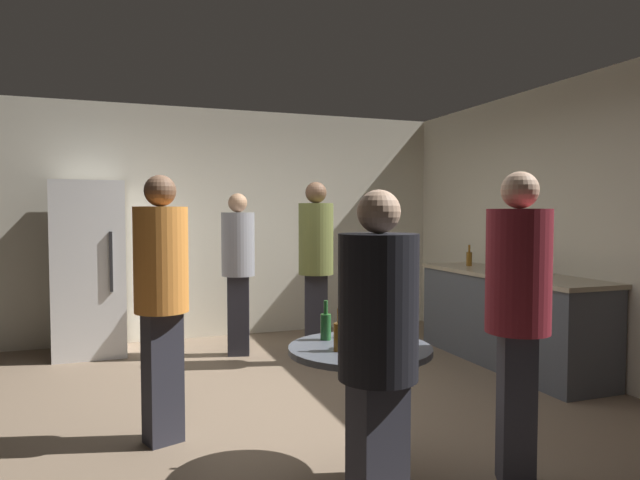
{
  "coord_description": "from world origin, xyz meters",
  "views": [
    {
      "loc": [
        -1.26,
        -4.02,
        1.48
      ],
      "look_at": [
        0.18,
        0.0,
        1.27
      ],
      "focal_mm": 31.22,
      "sensor_mm": 36.0,
      "label": 1
    }
  ],
  "objects_px": {
    "person_in_maroon_shirt": "(518,303)",
    "beer_bottle_green": "(326,326)",
    "kettle": "(495,264)",
    "person_in_orange_shirt": "(161,287)",
    "refrigerator": "(90,268)",
    "foreground_table": "(360,365)",
    "beer_bottle_brown": "(366,323)",
    "person_in_gray_shirt": "(238,261)",
    "person_in_black_shirt": "(378,346)",
    "person_in_olive_shirt": "(316,257)",
    "beer_bottle_amber": "(339,335)",
    "wine_bottle_on_counter": "(518,261)",
    "beer_bottle_on_counter": "(469,258)",
    "plastic_cup_red": "(354,338)"
  },
  "relations": [
    {
      "from": "wine_bottle_on_counter",
      "to": "beer_bottle_green",
      "type": "distance_m",
      "value": 2.72
    },
    {
      "from": "beer_bottle_brown",
      "to": "beer_bottle_green",
      "type": "distance_m",
      "value": 0.25
    },
    {
      "from": "beer_bottle_green",
      "to": "person_in_olive_shirt",
      "type": "relative_size",
      "value": 0.13
    },
    {
      "from": "refrigerator",
      "to": "foreground_table",
      "type": "relative_size",
      "value": 2.25
    },
    {
      "from": "foreground_table",
      "to": "person_in_gray_shirt",
      "type": "xyz_separation_m",
      "value": [
        -0.11,
        2.87,
        0.35
      ]
    },
    {
      "from": "beer_bottle_amber",
      "to": "person_in_black_shirt",
      "type": "xyz_separation_m",
      "value": [
        -0.08,
        -0.64,
        0.1
      ]
    },
    {
      "from": "refrigerator",
      "to": "beer_bottle_amber",
      "type": "relative_size",
      "value": 7.83
    },
    {
      "from": "beer_bottle_brown",
      "to": "plastic_cup_red",
      "type": "relative_size",
      "value": 2.09
    },
    {
      "from": "wine_bottle_on_counter",
      "to": "kettle",
      "type": "bearing_deg",
      "value": 94.87
    },
    {
      "from": "person_in_gray_shirt",
      "to": "person_in_orange_shirt",
      "type": "distance_m",
      "value": 2.21
    },
    {
      "from": "beer_bottle_green",
      "to": "person_in_orange_shirt",
      "type": "relative_size",
      "value": 0.13
    },
    {
      "from": "kettle",
      "to": "person_in_maroon_shirt",
      "type": "height_order",
      "value": "person_in_maroon_shirt"
    },
    {
      "from": "person_in_black_shirt",
      "to": "person_in_maroon_shirt",
      "type": "relative_size",
      "value": 0.93
    },
    {
      "from": "wine_bottle_on_counter",
      "to": "person_in_gray_shirt",
      "type": "bearing_deg",
      "value": 149.8
    },
    {
      "from": "wine_bottle_on_counter",
      "to": "person_in_orange_shirt",
      "type": "distance_m",
      "value": 3.34
    },
    {
      "from": "beer_bottle_green",
      "to": "person_in_olive_shirt",
      "type": "height_order",
      "value": "person_in_olive_shirt"
    },
    {
      "from": "kettle",
      "to": "person_in_orange_shirt",
      "type": "distance_m",
      "value": 3.39
    },
    {
      "from": "beer_bottle_on_counter",
      "to": "beer_bottle_brown",
      "type": "height_order",
      "value": "beer_bottle_on_counter"
    },
    {
      "from": "beer_bottle_on_counter",
      "to": "person_in_olive_shirt",
      "type": "height_order",
      "value": "person_in_olive_shirt"
    },
    {
      "from": "kettle",
      "to": "beer_bottle_brown",
      "type": "height_order",
      "value": "kettle"
    },
    {
      "from": "beer_bottle_brown",
      "to": "person_in_gray_shirt",
      "type": "distance_m",
      "value": 2.69
    },
    {
      "from": "refrigerator",
      "to": "person_in_black_shirt",
      "type": "height_order",
      "value": "refrigerator"
    },
    {
      "from": "person_in_maroon_shirt",
      "to": "beer_bottle_green",
      "type": "bearing_deg",
      "value": -7.59
    },
    {
      "from": "beer_bottle_brown",
      "to": "person_in_black_shirt",
      "type": "height_order",
      "value": "person_in_black_shirt"
    },
    {
      "from": "person_in_gray_shirt",
      "to": "person_in_maroon_shirt",
      "type": "bearing_deg",
      "value": 28.47
    },
    {
      "from": "beer_bottle_brown",
      "to": "person_in_orange_shirt",
      "type": "distance_m",
      "value": 1.32
    },
    {
      "from": "beer_bottle_on_counter",
      "to": "person_in_olive_shirt",
      "type": "distance_m",
      "value": 1.77
    },
    {
      "from": "wine_bottle_on_counter",
      "to": "person_in_olive_shirt",
      "type": "height_order",
      "value": "person_in_olive_shirt"
    },
    {
      "from": "beer_bottle_on_counter",
      "to": "foreground_table",
      "type": "distance_m",
      "value": 3.29
    },
    {
      "from": "person_in_black_shirt",
      "to": "kettle",
      "type": "bearing_deg",
      "value": -53.01
    },
    {
      "from": "plastic_cup_red",
      "to": "beer_bottle_on_counter",
      "type": "bearing_deg",
      "value": 44.83
    },
    {
      "from": "wine_bottle_on_counter",
      "to": "foreground_table",
      "type": "relative_size",
      "value": 0.39
    },
    {
      "from": "person_in_olive_shirt",
      "to": "refrigerator",
      "type": "bearing_deg",
      "value": -100.96
    },
    {
      "from": "person_in_olive_shirt",
      "to": "person_in_gray_shirt",
      "type": "bearing_deg",
      "value": -113.5
    },
    {
      "from": "foreground_table",
      "to": "person_in_gray_shirt",
      "type": "relative_size",
      "value": 0.48
    },
    {
      "from": "refrigerator",
      "to": "beer_bottle_brown",
      "type": "distance_m",
      "value": 3.64
    },
    {
      "from": "kettle",
      "to": "person_in_black_shirt",
      "type": "relative_size",
      "value": 0.15
    },
    {
      "from": "refrigerator",
      "to": "plastic_cup_red",
      "type": "height_order",
      "value": "refrigerator"
    },
    {
      "from": "person_in_gray_shirt",
      "to": "foreground_table",
      "type": "bearing_deg",
      "value": 15.76
    },
    {
      "from": "foreground_table",
      "to": "person_in_black_shirt",
      "type": "distance_m",
      "value": 0.79
    },
    {
      "from": "person_in_maroon_shirt",
      "to": "person_in_black_shirt",
      "type": "bearing_deg",
      "value": 44.54
    },
    {
      "from": "beer_bottle_on_counter",
      "to": "beer_bottle_green",
      "type": "relative_size",
      "value": 1.0
    },
    {
      "from": "beer_bottle_brown",
      "to": "wine_bottle_on_counter",
      "type": "bearing_deg",
      "value": 30.79
    },
    {
      "from": "refrigerator",
      "to": "person_in_maroon_shirt",
      "type": "xyz_separation_m",
      "value": [
        2.3,
        -3.8,
        0.09
      ]
    },
    {
      "from": "person_in_maroon_shirt",
      "to": "person_in_gray_shirt",
      "type": "bearing_deg",
      "value": -48.69
    },
    {
      "from": "beer_bottle_brown",
      "to": "person_in_black_shirt",
      "type": "relative_size",
      "value": 0.15
    },
    {
      "from": "beer_bottle_on_counter",
      "to": "person_in_black_shirt",
      "type": "bearing_deg",
      "value": -130.13
    },
    {
      "from": "refrigerator",
      "to": "beer_bottle_amber",
      "type": "xyz_separation_m",
      "value": [
        1.4,
        -3.48,
        -0.08
      ]
    },
    {
      "from": "plastic_cup_red",
      "to": "person_in_olive_shirt",
      "type": "relative_size",
      "value": 0.06
    },
    {
      "from": "wine_bottle_on_counter",
      "to": "plastic_cup_red",
      "type": "relative_size",
      "value": 2.82
    }
  ]
}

